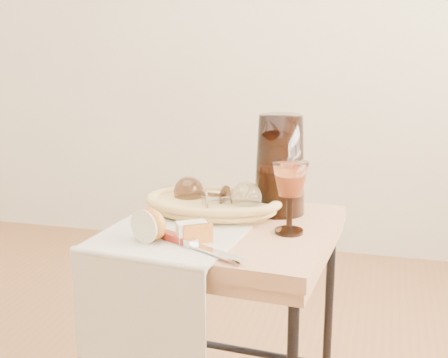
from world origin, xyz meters
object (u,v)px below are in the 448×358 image
(goblet_lying_a, at_px, (204,194))
(wine_goblet, at_px, (290,197))
(goblet_lying_b, at_px, (229,199))
(tea_towel, at_px, (167,238))
(apple_half, at_px, (151,224))
(side_table, at_px, (226,345))
(table_knife, at_px, (194,243))
(bread_basket, at_px, (213,207))
(pitcher, at_px, (280,165))

(goblet_lying_a, distance_m, wine_goblet, 0.26)
(goblet_lying_b, bearing_deg, tea_towel, -147.37)
(wine_goblet, distance_m, apple_half, 0.32)
(side_table, xyz_separation_m, table_knife, (-0.02, -0.18, 0.34))
(side_table, bearing_deg, goblet_lying_b, 97.46)
(goblet_lying_a, bearing_deg, apple_half, 90.46)
(bread_basket, xyz_separation_m, goblet_lying_b, (0.05, -0.02, 0.03))
(goblet_lying_a, xyz_separation_m, table_knife, (0.05, -0.26, -0.04))
(tea_towel, distance_m, goblet_lying_b, 0.21)
(goblet_lying_b, xyz_separation_m, wine_goblet, (0.16, -0.07, 0.03))
(side_table, distance_m, tea_towel, 0.37)
(side_table, bearing_deg, table_knife, -97.78)
(goblet_lying_a, bearing_deg, side_table, 145.99)
(table_knife, bearing_deg, tea_towel, 175.97)
(tea_towel, xyz_separation_m, pitcher, (0.21, 0.27, 0.12))
(side_table, xyz_separation_m, tea_towel, (-0.10, -0.13, 0.32))
(bread_basket, xyz_separation_m, table_knife, (0.03, -0.25, -0.01))
(goblet_lying_a, distance_m, table_knife, 0.27)
(pitcher, bearing_deg, wine_goblet, -93.92)
(wine_goblet, bearing_deg, apple_half, -153.26)
(goblet_lying_b, height_order, wine_goblet, wine_goblet)
(side_table, distance_m, table_knife, 0.38)
(table_knife, bearing_deg, side_table, 109.67)
(apple_half, height_order, table_knife, apple_half)
(wine_goblet, bearing_deg, tea_towel, -156.51)
(goblet_lying_a, relative_size, goblet_lying_b, 0.98)
(tea_towel, height_order, apple_half, apple_half)
(pitcher, distance_m, wine_goblet, 0.17)
(pitcher, height_order, table_knife, pitcher)
(bread_basket, relative_size, table_knife, 1.23)
(side_table, xyz_separation_m, bread_basket, (-0.05, 0.07, 0.34))
(side_table, bearing_deg, bread_basket, 127.23)
(wine_goblet, bearing_deg, goblet_lying_a, 156.66)
(wine_goblet, height_order, table_knife, wine_goblet)
(bread_basket, relative_size, apple_half, 3.74)
(bread_basket, bearing_deg, goblet_lying_b, -24.38)
(tea_towel, bearing_deg, goblet_lying_a, 90.09)
(tea_towel, distance_m, wine_goblet, 0.30)
(wine_goblet, distance_m, table_knife, 0.25)
(wine_goblet, bearing_deg, bread_basket, 157.10)
(goblet_lying_a, distance_m, pitcher, 0.21)
(pitcher, relative_size, wine_goblet, 1.70)
(pitcher, bearing_deg, tea_towel, -150.22)
(tea_towel, relative_size, goblet_lying_a, 2.46)
(bread_basket, xyz_separation_m, apple_half, (-0.08, -0.23, 0.02))
(side_table, relative_size, wine_goblet, 3.73)
(side_table, bearing_deg, pitcher, 51.88)
(side_table, height_order, goblet_lying_b, goblet_lying_b)
(goblet_lying_b, bearing_deg, goblet_lying_a, 127.17)
(goblet_lying_a, bearing_deg, bread_basket, 165.43)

